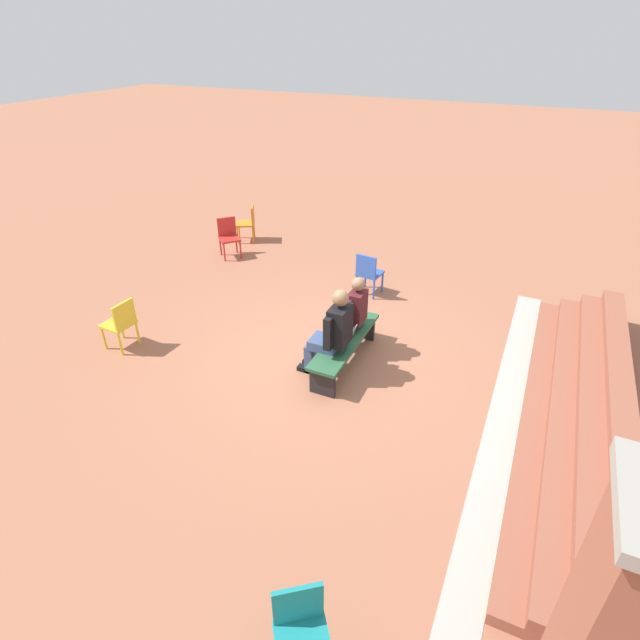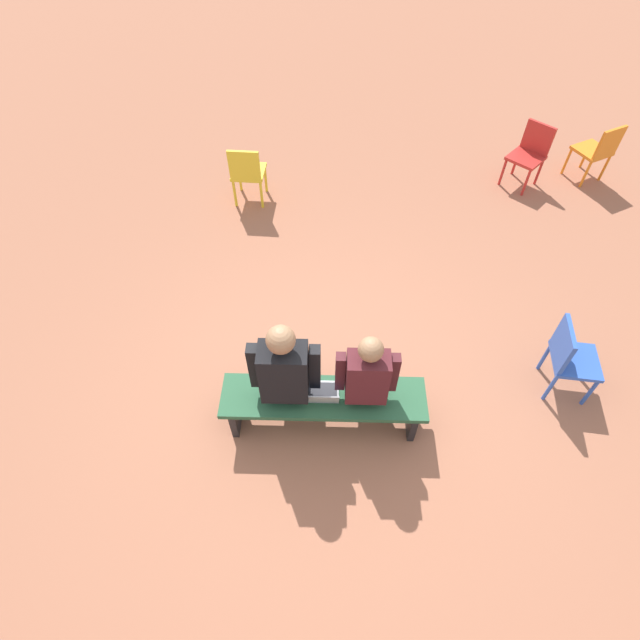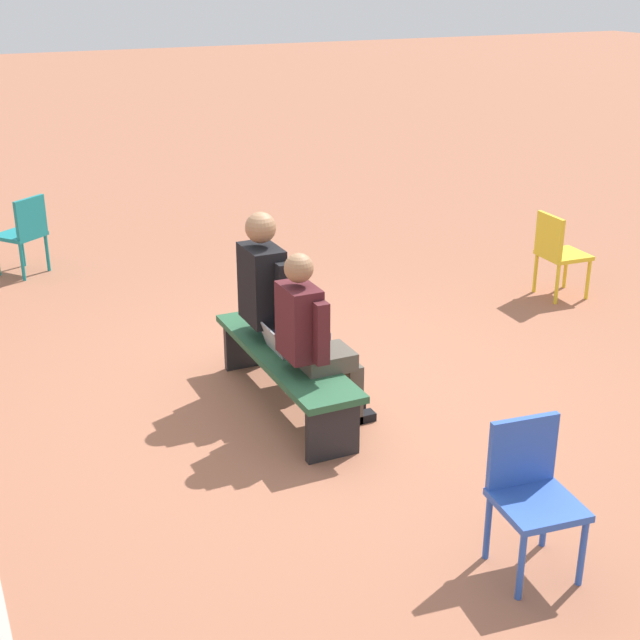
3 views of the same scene
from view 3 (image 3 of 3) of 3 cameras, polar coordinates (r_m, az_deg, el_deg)
The scene contains 8 objects.
ground_plane at distance 6.76m, azimuth -0.26°, elevation -5.12°, with size 60.00×60.00×0.00m, color #9E6047.
bench at distance 6.51m, azimuth -2.25°, elevation -2.81°, with size 1.80×0.44×0.45m.
person_student at distance 6.09m, azimuth -0.44°, elevation -1.00°, with size 0.52×0.65×1.30m.
person_adult at distance 6.65m, azimuth -2.80°, elevation 1.43°, with size 0.59×0.74×1.42m.
laptop at distance 6.47m, azimuth -2.46°, elevation -1.56°, with size 0.32×0.29×0.21m.
plastic_chair_by_pillar at distance 4.94m, azimuth 13.34°, elevation -10.36°, with size 0.46×0.46×0.84m.
plastic_chair_far_right at distance 9.82m, azimuth -18.39°, elevation 5.46°, with size 0.59×0.59×0.84m.
plastic_chair_foreground at distance 8.98m, azimuth 14.97°, elevation 4.35°, with size 0.44×0.44×0.84m.
Camera 3 is at (-5.47, 2.52, 3.07)m, focal length 50.00 mm.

